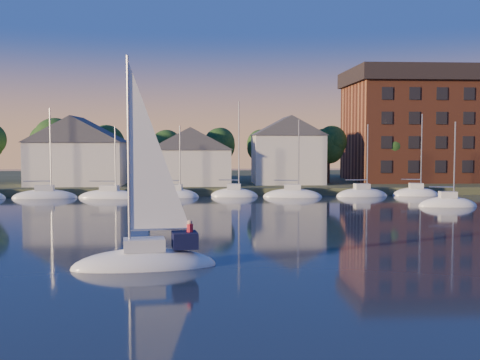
{
  "coord_description": "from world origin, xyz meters",
  "views": [
    {
      "loc": [
        -4.28,
        -27.97,
        7.1
      ],
      "look_at": [
        -1.22,
        22.0,
        3.9
      ],
      "focal_mm": 45.0,
      "sensor_mm": 36.0,
      "label": 1
    }
  ],
  "objects": [
    {
      "name": "wooden_dock",
      "position": [
        0.0,
        52.0,
        0.0
      ],
      "size": [
        120.0,
        3.0,
        1.0
      ],
      "primitive_type": "cube",
      "color": "brown",
      "rests_on": "ground"
    },
    {
      "name": "clubhouse_centre",
      "position": [
        -6.0,
        57.0,
        5.13
      ],
      "size": [
        11.55,
        8.4,
        8.08
      ],
      "color": "white",
      "rests_on": "shoreline_land"
    },
    {
      "name": "shoreline_land",
      "position": [
        0.0,
        75.0,
        0.0
      ],
      "size": [
        160.0,
        50.0,
        2.0
      ],
      "primitive_type": "cube",
      "color": "#3A4227",
      "rests_on": "ground"
    },
    {
      "name": "drifting_sailboat_right",
      "position": [
        22.45,
        36.0,
        0.1
      ],
      "size": [
        6.54,
        2.78,
        10.37
      ],
      "rotation": [
        0.0,
        0.0,
        -0.1
      ],
      "color": "white",
      "rests_on": "ground"
    },
    {
      "name": "ground",
      "position": [
        0.0,
        0.0,
        0.0
      ],
      "size": [
        260.0,
        260.0,
        0.0
      ],
      "primitive_type": "plane",
      "color": "black",
      "rests_on": "ground"
    },
    {
      "name": "clubhouse_west",
      "position": [
        -22.0,
        58.0,
        5.93
      ],
      "size": [
        13.65,
        9.45,
        9.64
      ],
      "color": "white",
      "rests_on": "shoreline_land"
    },
    {
      "name": "clubhouse_east",
      "position": [
        8.0,
        59.0,
        6.0
      ],
      "size": [
        10.5,
        8.4,
        9.8
      ],
      "color": "white",
      "rests_on": "shoreline_land"
    },
    {
      "name": "condo_block",
      "position": [
        34.0,
        64.95,
        9.79
      ],
      "size": [
        31.0,
        17.0,
        17.4
      ],
      "color": "brown",
      "rests_on": "shoreline_land"
    },
    {
      "name": "moored_fleet",
      "position": [
        -8.0,
        49.0,
        0.1
      ],
      "size": [
        71.5,
        2.4,
        12.05
      ],
      "color": "white",
      "rests_on": "ground"
    },
    {
      "name": "hero_sailboat",
      "position": [
        -7.48,
        5.84,
        0.55
      ],
      "size": [
        8.45,
        3.72,
        12.94
      ],
      "rotation": [
        0.0,
        0.0,
        3.28
      ],
      "color": "white",
      "rests_on": "ground"
    },
    {
      "name": "tree_line",
      "position": [
        2.0,
        63.0,
        7.18
      ],
      "size": [
        93.4,
        5.4,
        8.9
      ],
      "color": "#372519",
      "rests_on": "shoreline_land"
    }
  ]
}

